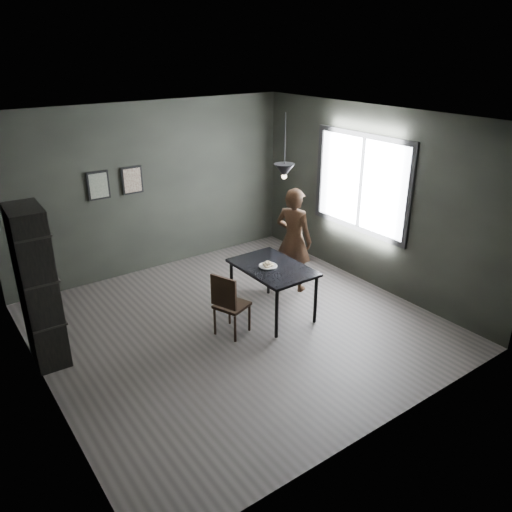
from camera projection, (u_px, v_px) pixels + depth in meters
ground at (238, 326)px, 6.93m from camera, size 5.00×5.00×0.00m
back_wall at (153, 188)px, 8.24m from camera, size 5.00×0.10×2.80m
ceiling at (234, 119)px, 5.82m from camera, size 5.00×5.00×0.02m
window_assembly at (361, 183)px, 7.77m from camera, size 0.04×1.96×1.56m
cafe_table at (273, 271)px, 6.98m from camera, size 0.80×1.20×0.75m
white_plate at (268, 266)px, 6.93m from camera, size 0.23×0.23×0.01m
donut_pile at (268, 264)px, 6.92m from camera, size 0.16×0.16×0.07m
woman at (294, 240)px, 7.68m from camera, size 0.59×0.71×1.65m
wood_chair at (228, 301)px, 6.51m from camera, size 0.50×0.50×0.90m
shelf_unit at (38, 287)px, 5.83m from camera, size 0.40×0.67×1.97m
pendant_lamp at (284, 170)px, 6.65m from camera, size 0.28×0.28×0.86m
framed_print_left at (98, 185)px, 7.66m from camera, size 0.34×0.04×0.44m
framed_print_right at (132, 180)px, 7.95m from camera, size 0.34×0.04×0.44m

